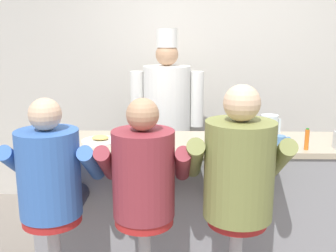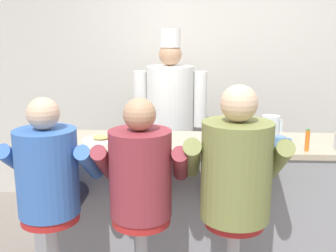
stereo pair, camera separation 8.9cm
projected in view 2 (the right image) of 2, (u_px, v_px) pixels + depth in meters
name	position (u px, v px, depth m)	size (l,w,h in m)	color
wall_back	(215.00, 76.00, 4.17)	(10.00, 0.06, 2.70)	beige
diner_counter	(223.00, 203.00, 3.04)	(2.84, 0.62, 1.00)	gray
ketchup_bottle_red	(240.00, 135.00, 2.68)	(0.06, 0.06, 0.23)	red
hot_sauce_bottle_orange	(307.00, 140.00, 2.67)	(0.03, 0.03, 0.15)	orange
water_pitcher_clear	(270.00, 128.00, 2.95)	(0.15, 0.13, 0.19)	silver
breakfast_plate	(101.00, 140.00, 2.92)	(0.28, 0.28, 0.05)	white
cereal_bowl	(135.00, 137.00, 2.96)	(0.14, 0.14, 0.05)	#B24C47
coffee_mug_blue	(280.00, 142.00, 2.77)	(0.13, 0.09, 0.08)	#4C7AB2
coffee_mug_tan	(221.00, 136.00, 2.90)	(0.15, 0.09, 0.10)	beige
diner_seated_blue	(50.00, 179.00, 2.44)	(0.57, 0.56, 1.42)	#B2B5BA
diner_seated_maroon	(141.00, 181.00, 2.41)	(0.57, 0.57, 1.42)	#B2B5BA
diner_seated_olive	(235.00, 177.00, 2.37)	(0.64, 0.63, 1.50)	#B2B5BA
cook_in_whites_near	(170.00, 114.00, 3.89)	(0.72, 0.46, 1.84)	#232328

